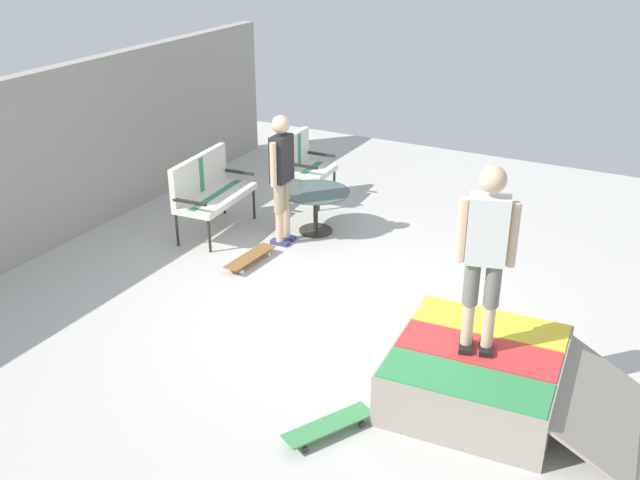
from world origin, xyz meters
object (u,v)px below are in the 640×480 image
object	(u,v)px
skate_ramp	(479,374)
person_watching	(282,171)
patio_table	(316,203)
skateboard_spare	(329,426)
patio_bench	(208,187)
patio_chair_near_house	(305,161)
skateboard_by_bench	(250,257)
person_skater	(486,248)

from	to	relation	value
skate_ramp	person_watching	size ratio (longest dim) A/B	1.29
patio_table	person_watching	distance (m)	0.77
patio_table	skateboard_spare	size ratio (longest dim) A/B	1.13
patio_bench	person_watching	bearing A→B (deg)	-82.55
patio_table	skateboard_spare	world-z (taller)	patio_table
patio_bench	patio_table	distance (m)	1.41
patio_table	person_watching	world-z (taller)	person_watching
patio_bench	patio_chair_near_house	bearing A→B (deg)	-20.71
skate_ramp	skateboard_spare	xyz separation A→B (m)	(-1.04, 0.93, -0.17)
person_watching	skateboard_by_bench	world-z (taller)	person_watching
skateboard_spare	person_skater	bearing A→B (deg)	-40.62
person_skater	skateboard_by_bench	xyz separation A→B (m)	(1.33, 3.16, -1.37)
patio_bench	person_watching	distance (m)	1.11
patio_bench	skateboard_spare	xyz separation A→B (m)	(-2.94, -3.30, -0.53)
patio_chair_near_house	person_watching	world-z (taller)	person_watching
person_watching	skateboard_spare	distance (m)	3.91
patio_bench	person_skater	xyz separation A→B (m)	(-1.92, -4.17, 0.84)
patio_chair_near_house	skateboard_by_bench	size ratio (longest dim) A/B	1.26
patio_table	patio_bench	bearing A→B (deg)	116.37
skateboard_by_bench	skate_ramp	bearing A→B (deg)	-112.20
patio_table	skateboard_spare	bearing A→B (deg)	-150.16
person_skater	patio_chair_near_house	bearing A→B (deg)	46.12
patio_bench	skateboard_by_bench	distance (m)	1.29
patio_bench	patio_chair_near_house	size ratio (longest dim) A/B	1.27
person_skater	skate_ramp	bearing A→B (deg)	-73.03
skate_ramp	skateboard_spare	bearing A→B (deg)	138.15
patio_table	person_skater	xyz separation A→B (m)	(-2.54, -2.92, 1.05)
patio_chair_near_house	skate_ramp	bearing A→B (deg)	-133.32
person_skater	skateboard_by_bench	world-z (taller)	person_skater
patio_chair_near_house	person_skater	distance (m)	5.05
skate_ramp	skateboard_spare	size ratio (longest dim) A/B	2.68
patio_table	skateboard_by_bench	distance (m)	1.28
patio_chair_near_house	skateboard_by_bench	xyz separation A→B (m)	(-2.13, -0.43, -0.53)
skateboard_spare	person_watching	bearing A→B (deg)	36.23
patio_bench	patio_table	bearing A→B (deg)	-63.63
skate_ramp	patio_chair_near_house	xyz separation A→B (m)	(3.44, 3.64, 0.36)
person_skater	skateboard_by_bench	distance (m)	3.69
patio_chair_near_house	skateboard_by_bench	distance (m)	2.23
patio_chair_near_house	patio_table	size ratio (longest dim) A/B	1.13
skateboard_by_bench	skateboard_spare	bearing A→B (deg)	-135.81
skateboard_spare	skate_ramp	bearing A→B (deg)	-41.85
person_skater	skateboard_by_bench	size ratio (longest dim) A/B	2.02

